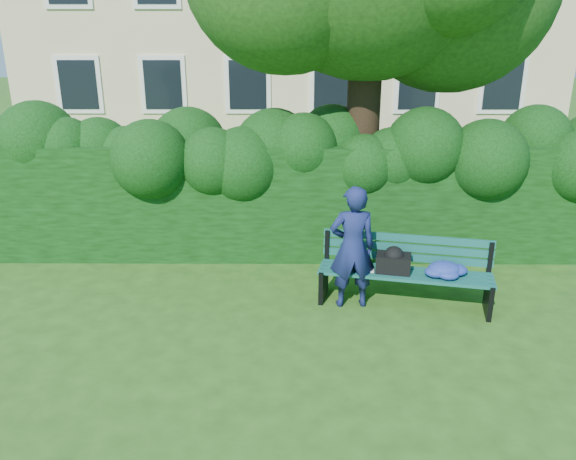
{
  "coord_description": "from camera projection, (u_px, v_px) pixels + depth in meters",
  "views": [
    {
      "loc": [
        0.04,
        -6.35,
        3.4
      ],
      "look_at": [
        0.0,
        0.6,
        0.95
      ],
      "focal_mm": 35.0,
      "sensor_mm": 36.0,
      "label": 1
    }
  ],
  "objects": [
    {
      "name": "hedge",
      "position": [
        289.0,
        199.0,
        8.89
      ],
      "size": [
        10.0,
        1.0,
        1.8
      ],
      "color": "black",
      "rests_on": "ground"
    },
    {
      "name": "man_reading",
      "position": [
        352.0,
        247.0,
        7.15
      ],
      "size": [
        0.62,
        0.43,
        1.62
      ],
      "primitive_type": "imported",
      "rotation": [
        0.0,
        0.0,
        3.22
      ],
      "color": "navy",
      "rests_on": "ground"
    },
    {
      "name": "park_bench",
      "position": [
        411.0,
        269.0,
        7.27
      ],
      "size": [
        2.28,
        1.01,
        0.89
      ],
      "rotation": [
        0.0,
        0.0,
        -0.21
      ],
      "color": "#0E4739",
      "rests_on": "ground"
    },
    {
      "name": "ground",
      "position": [
        288.0,
        316.0,
        7.12
      ],
      "size": [
        80.0,
        80.0,
        0.0
      ],
      "primitive_type": "plane",
      "color": "#284D17",
      "rests_on": "ground"
    }
  ]
}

